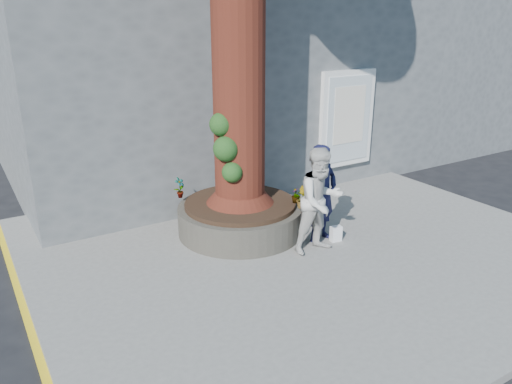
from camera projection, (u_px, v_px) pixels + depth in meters
ground at (261, 298)px, 7.40m from camera, size 120.00×120.00×0.00m
pavement at (302, 246)px, 8.92m from camera, size 9.00×8.00×0.12m
yellow_line at (30, 327)px, 6.69m from camera, size 0.10×30.00×0.01m
stone_shop at (198, 46)px, 13.35m from camera, size 10.30×8.30×6.30m
neighbour_shop at (406, 44)px, 17.36m from camera, size 6.00×8.00×6.00m
planter at (240, 217)px, 9.26m from camera, size 2.30×2.30×0.60m
man at (323, 194)px, 8.75m from camera, size 0.73×0.58×1.76m
woman at (321, 201)px, 8.32m from camera, size 0.89×0.70×1.82m
shopping_bag at (336, 234)px, 8.93m from camera, size 0.21×0.15×0.28m
plant_a at (180, 188)px, 9.30m from camera, size 0.25×0.21×0.40m
plant_b at (305, 197)px, 8.83m from camera, size 0.30×0.30×0.39m
plant_c at (296, 195)px, 9.08m from camera, size 0.23×0.23×0.29m
plant_d at (303, 199)px, 8.81m from camera, size 0.32×0.34×0.32m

